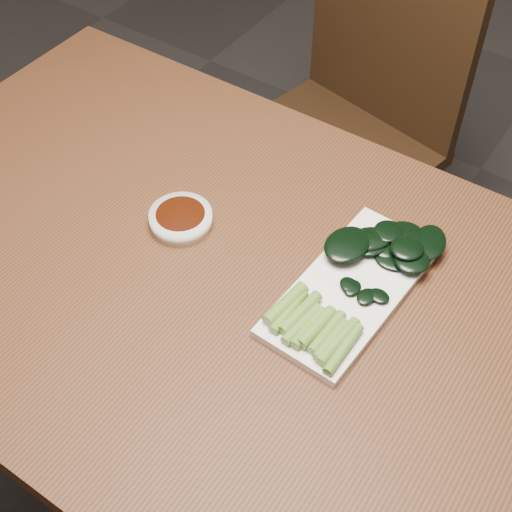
# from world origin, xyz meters

# --- Properties ---
(ground) EXTENTS (6.00, 6.00, 0.00)m
(ground) POSITION_xyz_m (0.00, 0.00, 0.00)
(ground) COLOR #2D2A2A
(ground) RESTS_ON ground
(table) EXTENTS (1.40, 0.80, 0.75)m
(table) POSITION_xyz_m (0.00, 0.00, 0.68)
(table) COLOR #4B2915
(table) RESTS_ON ground
(chair_far) EXTENTS (0.53, 0.53, 0.89)m
(chair_far) POSITION_xyz_m (-0.22, 0.72, 0.49)
(chair_far) COLOR black
(chair_far) RESTS_ON ground
(sauce_bowl) EXTENTS (0.10, 0.10, 0.03)m
(sauce_bowl) POSITION_xyz_m (-0.17, 0.05, 0.76)
(sauce_bowl) COLOR white
(sauce_bowl) RESTS_ON table
(serving_plate) EXTENTS (0.16, 0.31, 0.01)m
(serving_plate) POSITION_xyz_m (0.13, 0.08, 0.76)
(serving_plate) COLOR white
(serving_plate) RESTS_ON table
(gai_lan) EXTENTS (0.17, 0.33, 0.03)m
(gai_lan) POSITION_xyz_m (0.13, 0.09, 0.78)
(gai_lan) COLOR #5B842D
(gai_lan) RESTS_ON serving_plate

